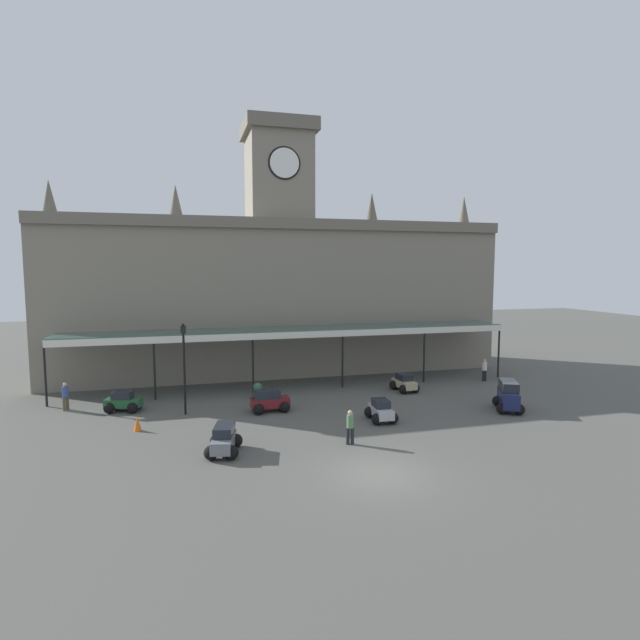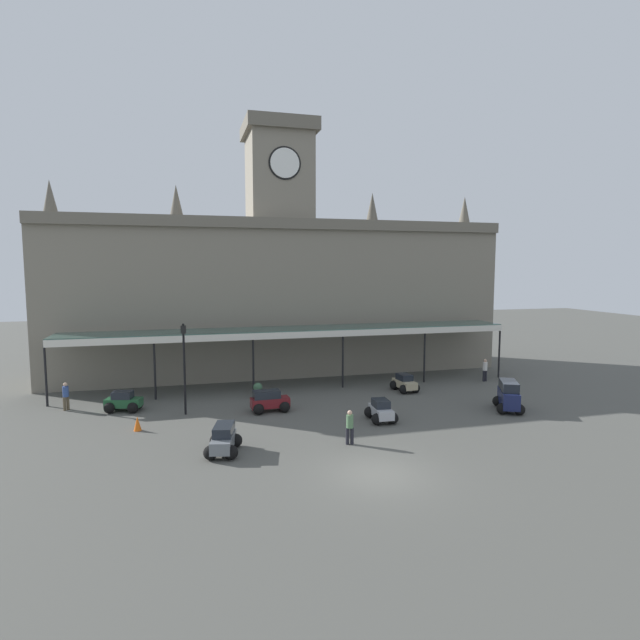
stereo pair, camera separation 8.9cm
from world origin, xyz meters
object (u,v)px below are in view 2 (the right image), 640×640
Objects in this scene: car_green_sedan at (124,403)px; planter_near_kerb at (258,390)px; car_beige_sedan at (405,384)px; car_maroon_estate at (269,402)px; car_grey_estate at (224,441)px; traffic_cone at (137,424)px; car_navy_van at (509,397)px; pedestrian_near_entrance at (66,395)px; pedestrian_beside_cars at (485,369)px; pedestrian_crossing_forecourt at (350,426)px; car_silver_sedan at (381,412)px; victorian_lamppost at (184,359)px.

car_green_sedan is 8.19m from planter_near_kerb.
car_beige_sedan reaches higher than planter_near_kerb.
car_green_sedan is 8.62m from car_maroon_estate.
car_maroon_estate is at bearing -15.56° from car_green_sedan.
car_grey_estate is 3.20× the size of traffic_cone.
car_beige_sedan is 2.83× the size of traffic_cone.
traffic_cone is (-20.92, 1.77, -0.43)m from car_navy_van.
pedestrian_near_entrance is at bearing 163.64° from car_maroon_estate.
pedestrian_beside_cars is (16.82, 3.73, 0.34)m from car_maroon_estate.
car_green_sedan reaches higher than traffic_cone.
car_green_sedan is 14.19m from pedestrian_crossing_forecourt.
planter_near_kerb is (-17.01, -0.25, -0.42)m from pedestrian_beside_cars.
car_silver_sedan is 2.19× the size of planter_near_kerb.
pedestrian_near_entrance is at bearing 164.81° from car_navy_van.
pedestrian_beside_cars is at bearing 26.17° from car_grey_estate.
victorian_lamppost is at bearing -172.00° from pedestrian_beside_cars.
pedestrian_beside_cars is (25.12, 1.41, 0.41)m from car_green_sedan.
car_maroon_estate is (-13.73, 3.47, -0.24)m from car_navy_van.
pedestrian_near_entrance reaches higher than traffic_cone.
pedestrian_crossing_forecourt is (-2.85, -3.11, 0.41)m from car_silver_sedan.
pedestrian_beside_cars is (28.44, 0.31, 0.00)m from pedestrian_near_entrance.
planter_near_kerb is (2.92, 9.55, -0.07)m from car_grey_estate.
pedestrian_near_entrance is (-3.32, 1.10, 0.41)m from car_green_sedan.
car_beige_sedan is at bearing -5.79° from planter_near_kerb.
car_navy_van reaches higher than pedestrian_near_entrance.
victorian_lamppost reaches higher than car_beige_sedan.
victorian_lamppost is (-1.67, 6.76, 2.70)m from car_grey_estate.
car_green_sedan is 18.06m from car_beige_sedan.
car_grey_estate reaches higher than car_silver_sedan.
car_green_sedan is at bearing 155.31° from victorian_lamppost.
car_green_sedan is 3.52m from pedestrian_near_entrance.
car_navy_van is at bearing -12.67° from victorian_lamppost.
car_silver_sedan is 11.55m from victorian_lamppost.
car_silver_sedan is at bearing -49.51° from planter_near_kerb.
pedestrian_near_entrance is at bearing 161.68° from car_green_sedan.
car_maroon_estate is at bearing 165.82° from car_navy_van.
car_navy_van is 19.12m from victorian_lamppost.
pedestrian_crossing_forecourt is 1.00× the size of pedestrian_beside_cars.
pedestrian_near_entrance is (-25.35, 6.88, 0.10)m from car_navy_van.
pedestrian_near_entrance is 28.45m from pedestrian_beside_cars.
car_green_sedan is 0.42× the size of victorian_lamppost.
car_green_sedan is 2.94× the size of traffic_cone.
car_navy_van is at bearing -15.19° from pedestrian_near_entrance.
victorian_lamppost is 7.08× the size of traffic_cone.
planter_near_kerb is at bearing -179.17° from pedestrian_beside_cars.
victorian_lamppost is at bearing -21.67° from pedestrian_near_entrance.
planter_near_kerb is at bearing 8.19° from car_green_sedan.
victorian_lamppost is at bearing 136.57° from pedestrian_crossing_forecourt.
car_maroon_estate is at bearing 13.31° from traffic_cone.
pedestrian_crossing_forecourt reaches higher than planter_near_kerb.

